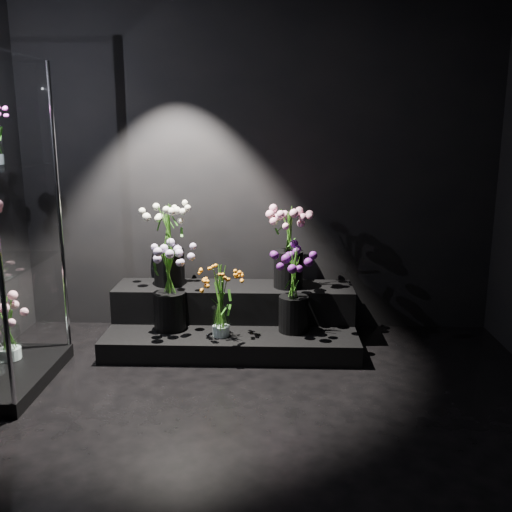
{
  "coord_description": "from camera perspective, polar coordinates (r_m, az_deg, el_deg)",
  "views": [
    {
      "loc": [
        0.15,
        -2.81,
        1.73
      ],
      "look_at": [
        0.02,
        1.2,
        0.81
      ],
      "focal_mm": 40.0,
      "sensor_mm": 36.0,
      "label": 1
    }
  ],
  "objects": [
    {
      "name": "wall_front",
      "position": [
        0.89,
        -8.08,
        -8.93
      ],
      "size": [
        4.0,
        0.0,
        4.0
      ],
      "primitive_type": "plane",
      "rotation": [
        -1.57,
        0.0,
        0.0
      ],
      "color": "black",
      "rests_on": "floor"
    },
    {
      "name": "bouquet_cream_roses",
      "position": [
        4.73,
        -8.77,
        1.86
      ],
      "size": [
        0.43,
        0.43,
        0.69
      ],
      "rotation": [
        0.0,
        0.0,
        0.1
      ],
      "color": "black",
      "rests_on": "display_riser"
    },
    {
      "name": "bouquet_purple",
      "position": [
        4.39,
        3.81,
        -2.91
      ],
      "size": [
        0.38,
        0.38,
        0.66
      ],
      "rotation": [
        0.0,
        0.0,
        -0.14
      ],
      "color": "black",
      "rests_on": "display_riser"
    },
    {
      "name": "bouquet_orange_bells",
      "position": [
        4.31,
        -3.56,
        -4.54
      ],
      "size": [
        0.26,
        0.26,
        0.54
      ],
      "rotation": [
        0.0,
        0.0,
        -0.06
      ],
      "color": "white",
      "rests_on": "display_riser"
    },
    {
      "name": "bouquet_case_base_pink",
      "position": [
        4.42,
        -23.58,
        -6.58
      ],
      "size": [
        0.37,
        0.37,
        0.46
      ],
      "rotation": [
        0.0,
        0.0,
        -0.21
      ],
      "color": "white",
      "rests_on": "display_case"
    },
    {
      "name": "bouquet_pink_roses",
      "position": [
        4.61,
        3.29,
        1.47
      ],
      "size": [
        0.43,
        0.43,
        0.65
      ],
      "rotation": [
        0.0,
        0.0,
        -0.17
      ],
      "color": "black",
      "rests_on": "display_riser"
    },
    {
      "name": "wall_back",
      "position": [
        4.82,
        0.11,
        8.98
      ],
      "size": [
        4.0,
        0.0,
        4.0
      ],
      "primitive_type": "plane",
      "rotation": [
        1.57,
        0.0,
        0.0
      ],
      "color": "black",
      "rests_on": "floor"
    },
    {
      "name": "display_riser",
      "position": [
        4.69,
        -2.3,
        -6.37
      ],
      "size": [
        1.96,
        0.87,
        0.44
      ],
      "color": "black",
      "rests_on": "floor"
    },
    {
      "name": "floor",
      "position": [
        3.3,
        -1.05,
        -18.67
      ],
      "size": [
        4.0,
        4.0,
        0.0
      ],
      "primitive_type": "plane",
      "color": "black",
      "rests_on": "ground"
    },
    {
      "name": "bouquet_lilac",
      "position": [
        4.47,
        -8.72,
        -2.28
      ],
      "size": [
        0.41,
        0.41,
        0.71
      ],
      "rotation": [
        0.0,
        0.0,
        -0.08
      ],
      "color": "black",
      "rests_on": "display_riser"
    }
  ]
}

